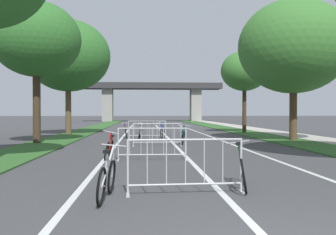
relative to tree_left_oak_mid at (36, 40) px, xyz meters
The scene contains 22 objects.
grass_verge_left 15.18m from the tree_left_oak_mid, 87.78° to the left, with size 2.24×72.00×0.05m, color #2D5B26.
grass_verge_right 19.88m from the tree_left_oak_mid, 48.04° to the left, with size 2.24×72.00×0.05m, color #2D5B26.
sidewalk_path_right 21.35m from the tree_left_oak_mid, 43.58° to the left, with size 2.10×72.00×0.08m, color #ADA89E.
lane_stripe_center 10.15m from the tree_left_oak_mid, 40.22° to the left, with size 0.14×41.65×0.01m, color silver.
lane_stripe_right_lane 12.15m from the tree_left_oak_mid, 30.91° to the left, with size 0.14×41.65×0.01m, color silver.
lane_stripe_left_lane 8.58m from the tree_left_oak_mid, 55.21° to the left, with size 0.14×41.65×0.01m, color silver.
overpass_bridge 44.85m from the tree_left_oak_mid, 81.40° to the left, with size 23.16×4.22×6.40m.
tree_left_oak_mid is the anchor object (origin of this frame).
tree_left_oak_near 7.41m from the tree_left_oak_mid, 89.38° to the left, with size 5.75×5.75×7.86m.
tree_right_pine_near 13.32m from the tree_left_oak_mid, ahead, with size 5.91×5.91×7.58m.
tree_right_cypress_far 15.49m from the tree_left_oak_mid, 34.56° to the left, with size 3.51×3.51×6.12m.
crowd_barrier_nearest 13.93m from the tree_left_oak_mid, 62.84° to the right, with size 2.26×0.54×1.05m.
crowd_barrier_second 9.79m from the tree_left_oak_mid, 50.59° to the right, with size 2.25×0.48×1.05m.
crowd_barrier_third 7.61m from the tree_left_oak_mid, 15.97° to the right, with size 2.26×0.51×1.05m.
crowd_barrier_fourth 7.86m from the tree_left_oak_mid, 31.55° to the left, with size 2.24×0.45×1.05m.
bicycle_white_0 7.45m from the tree_left_oak_mid, 28.52° to the left, with size 0.49×1.59×0.95m.
bicycle_teal_1 8.56m from the tree_left_oak_mid, ahead, with size 0.49×1.69×1.00m.
bicycle_silver_2 13.77m from the tree_left_oak_mid, 69.34° to the right, with size 0.47×1.62×0.96m.
bicycle_green_3 14.23m from the tree_left_oak_mid, 57.52° to the right, with size 0.52×1.62×0.97m.
bicycle_blue_4 8.37m from the tree_left_oak_mid, 23.58° to the left, with size 0.64×1.66×1.02m.
bicycle_red_5 8.80m from the tree_left_oak_mid, 56.63° to the right, with size 0.50×1.61×0.97m.
bicycle_purple_6 7.40m from the tree_left_oak_mid, 42.93° to the left, with size 0.45×1.68×0.92m.
Camera 1 is at (-1.50, -3.64, 1.55)m, focal length 40.19 mm.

